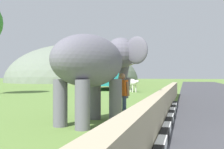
{
  "coord_description": "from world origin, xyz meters",
  "views": [
    {
      "loc": [
        -6.48,
        3.1,
        1.58
      ],
      "look_at": [
        2.32,
        5.49,
        1.6
      ],
      "focal_mm": 43.1,
      "sensor_mm": 36.0,
      "label": 1
    }
  ],
  "objects_px": {
    "bus_teal": "(108,71)",
    "bus_red": "(113,72)",
    "person_handler": "(122,93)",
    "elephant": "(96,63)",
    "cow_near": "(132,83)"
  },
  "relations": [
    {
      "from": "person_handler",
      "to": "bus_teal",
      "type": "distance_m",
      "value": 20.34
    },
    {
      "from": "elephant",
      "to": "bus_red",
      "type": "xyz_separation_m",
      "value": [
        32.22,
        7.96,
        0.09
      ]
    },
    {
      "from": "elephant",
      "to": "cow_near",
      "type": "height_order",
      "value": "elephant"
    },
    {
      "from": "bus_teal",
      "to": "bus_red",
      "type": "xyz_separation_m",
      "value": [
        11.71,
        2.47,
        -0.0
      ]
    },
    {
      "from": "person_handler",
      "to": "bus_red",
      "type": "bearing_deg",
      "value": 15.44
    },
    {
      "from": "person_handler",
      "to": "bus_red",
      "type": "height_order",
      "value": "bus_red"
    },
    {
      "from": "elephant",
      "to": "bus_teal",
      "type": "height_order",
      "value": "bus_teal"
    },
    {
      "from": "elephant",
      "to": "cow_near",
      "type": "bearing_deg",
      "value": 6.73
    },
    {
      "from": "elephant",
      "to": "bus_teal",
      "type": "bearing_deg",
      "value": 14.97
    },
    {
      "from": "bus_teal",
      "to": "bus_red",
      "type": "distance_m",
      "value": 11.97
    },
    {
      "from": "bus_red",
      "to": "cow_near",
      "type": "bearing_deg",
      "value": -159.47
    },
    {
      "from": "bus_teal",
      "to": "cow_near",
      "type": "xyz_separation_m",
      "value": [
        -4.5,
        -3.6,
        -1.21
      ]
    },
    {
      "from": "person_handler",
      "to": "cow_near",
      "type": "distance_m",
      "value": 15.07
    },
    {
      "from": "bus_teal",
      "to": "person_handler",
      "type": "bearing_deg",
      "value": -162.49
    },
    {
      "from": "elephant",
      "to": "bus_teal",
      "type": "distance_m",
      "value": 21.23
    }
  ]
}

